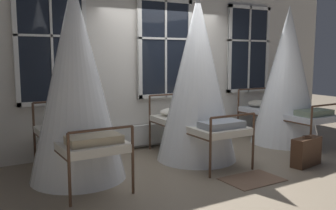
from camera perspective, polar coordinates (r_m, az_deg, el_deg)
ground at (r=6.16m, az=5.43°, el=-8.37°), size 20.07×20.07×0.00m
back_wall_with_windows at (r=7.03m, az=-0.86°, el=7.59°), size 8.52×0.10×3.37m
window_bank at (r=6.95m, az=-0.36°, el=2.59°), size 5.25×0.10×2.65m
cot_first at (r=5.17m, az=-13.92°, el=3.18°), size 1.31×1.86×2.70m
cot_second at (r=6.02m, az=4.47°, el=3.85°), size 1.31×1.87×2.67m
cot_third at (r=7.47m, az=17.74°, el=4.10°), size 1.31×1.86×2.62m
rug_second at (r=5.33m, az=12.77°, el=-11.05°), size 0.80×0.56×0.01m
suitcase_dark at (r=6.16m, az=20.41°, el=-6.70°), size 0.58×0.29×0.47m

